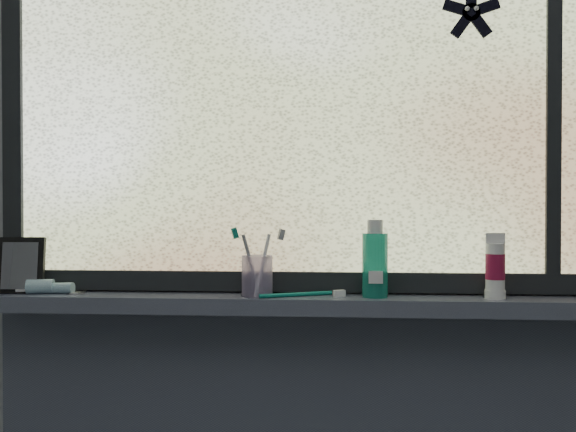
{
  "coord_description": "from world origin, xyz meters",
  "views": [
    {
      "loc": [
        0.07,
        -0.35,
        1.24
      ],
      "look_at": [
        -0.04,
        1.05,
        1.22
      ],
      "focal_mm": 40.0,
      "sensor_mm": 36.0,
      "label": 1
    }
  ],
  "objects_px": {
    "cream_tube": "(495,264)",
    "toothbrush_cup": "(257,276)",
    "mouthwash_bottle": "(375,258)",
    "vanity_mirror": "(22,265)"
  },
  "relations": [
    {
      "from": "cream_tube",
      "to": "toothbrush_cup",
      "type": "bearing_deg",
      "value": -179.46
    },
    {
      "from": "toothbrush_cup",
      "to": "mouthwash_bottle",
      "type": "bearing_deg",
      "value": 1.48
    },
    {
      "from": "vanity_mirror",
      "to": "mouthwash_bottle",
      "type": "distance_m",
      "value": 0.89
    },
    {
      "from": "toothbrush_cup",
      "to": "mouthwash_bottle",
      "type": "height_order",
      "value": "mouthwash_bottle"
    },
    {
      "from": "mouthwash_bottle",
      "to": "vanity_mirror",
      "type": "bearing_deg",
      "value": 179.76
    },
    {
      "from": "vanity_mirror",
      "to": "cream_tube",
      "type": "height_order",
      "value": "vanity_mirror"
    },
    {
      "from": "vanity_mirror",
      "to": "mouthwash_bottle",
      "type": "relative_size",
      "value": 0.92
    },
    {
      "from": "mouthwash_bottle",
      "to": "cream_tube",
      "type": "xyz_separation_m",
      "value": [
        0.29,
        -0.0,
        -0.01
      ]
    },
    {
      "from": "toothbrush_cup",
      "to": "cream_tube",
      "type": "distance_m",
      "value": 0.58
    },
    {
      "from": "vanity_mirror",
      "to": "cream_tube",
      "type": "xyz_separation_m",
      "value": [
        1.18,
        -0.01,
        0.01
      ]
    }
  ]
}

